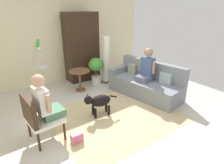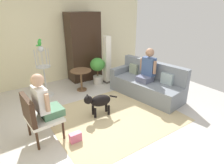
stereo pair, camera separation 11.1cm
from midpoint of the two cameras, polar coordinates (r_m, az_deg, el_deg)
The scene contains 15 objects.
ground_plane at distance 4.65m, azimuth -0.65°, elevation -8.61°, with size 6.66×6.66×0.00m, color beige.
back_wall at distance 6.47m, azimuth -14.33°, elevation 13.08°, with size 6.15×0.12×2.87m, color beige.
area_rug at distance 4.48m, azimuth 1.51°, elevation -9.89°, with size 2.72×2.29×0.01m, color #C6B284.
couch at distance 5.42m, azimuth 10.70°, elevation -0.54°, with size 1.12×2.12×0.91m.
armchair at distance 3.73m, azimuth -20.46°, elevation -9.06°, with size 0.61×0.64×0.92m.
person_on_couch at distance 5.22m, azimuth 11.09°, elevation 4.26°, with size 0.46×0.50×0.87m.
person_on_armchair at distance 3.65m, azimuth -18.69°, elevation -5.06°, with size 0.49×0.56×0.84m.
round_end_table at distance 5.63m, azimuth -8.52°, elevation 1.80°, with size 0.60×0.60×0.61m.
dog at distance 4.34m, azimuth -3.22°, elevation -5.62°, with size 0.77×0.34×0.56m.
bird_cage_stand at distance 5.47m, azimuth -18.81°, elevation 2.74°, with size 0.38×0.38×1.37m.
parrot at distance 5.27m, azimuth -19.99°, elevation 10.82°, with size 0.17×0.10×0.18m.
potted_plant at distance 6.04m, azimuth -3.74°, elevation 4.21°, with size 0.45×0.45×0.84m.
column_lamp at distance 6.06m, azimuth -0.90°, elevation 6.38°, with size 0.20×0.20×1.48m.
armoire_cabinet at distance 6.38m, azimuth -7.84°, elevation 10.12°, with size 1.01×0.56×2.15m, color black.
handbag at distance 3.76m, azimuth -9.83°, elevation -15.71°, with size 0.22×0.11×0.18m, color #D8668C.
Camera 2 is at (-2.17, -3.36, 2.37)m, focal length 31.10 mm.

